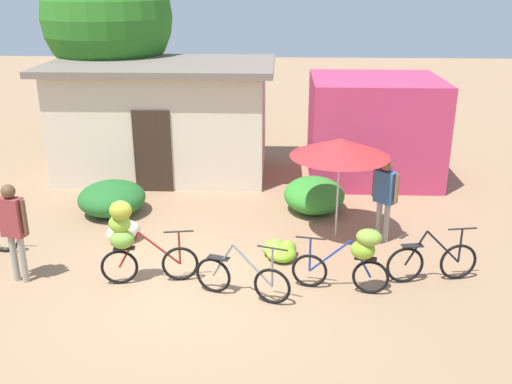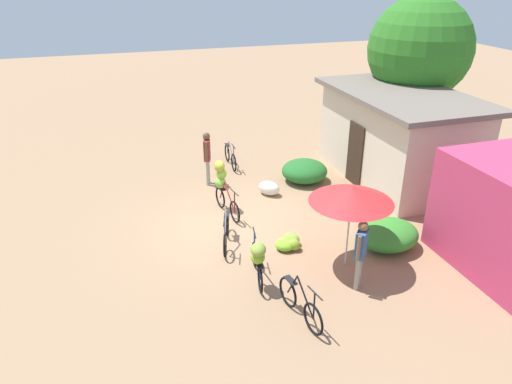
{
  "view_description": "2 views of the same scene",
  "coord_description": "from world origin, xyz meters",
  "px_view_note": "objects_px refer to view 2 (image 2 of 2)",
  "views": [
    {
      "loc": [
        1.52,
        -8.61,
        4.91
      ],
      "look_at": [
        1.1,
        1.65,
        1.1
      ],
      "focal_mm": 40.62,
      "sensor_mm": 36.0,
      "label": 1
    },
    {
      "loc": [
        11.25,
        -2.9,
        6.54
      ],
      "look_at": [
        -0.19,
        0.8,
        0.81
      ],
      "focal_mm": 33.74,
      "sensor_mm": 36.0,
      "label": 2
    }
  ],
  "objects_px": {
    "building_low": "(397,136)",
    "person_bystander": "(207,153)",
    "bicycle_leftmost": "(230,157)",
    "bicycle_by_shop": "(258,257)",
    "bicycle_rightmost": "(300,304)",
    "banana_pile_on_ground": "(288,243)",
    "produce_sack": "(269,188)",
    "market_umbrella": "(352,195)",
    "bicycle_center_loaded": "(226,233)",
    "bicycle_near_pile": "(222,183)",
    "person_vendor": "(361,248)",
    "tree_behind_building": "(420,49)"
  },
  "relations": [
    {
      "from": "building_low",
      "to": "person_bystander",
      "type": "height_order",
      "value": "building_low"
    },
    {
      "from": "bicycle_leftmost",
      "to": "bicycle_by_shop",
      "type": "relative_size",
      "value": 1.01
    },
    {
      "from": "building_low",
      "to": "bicycle_rightmost",
      "type": "height_order",
      "value": "building_low"
    },
    {
      "from": "building_low",
      "to": "banana_pile_on_ground",
      "type": "xyz_separation_m",
      "value": [
        3.07,
        -4.99,
        -1.33
      ]
    },
    {
      "from": "bicycle_by_shop",
      "to": "banana_pile_on_ground",
      "type": "xyz_separation_m",
      "value": [
        -1.23,
        1.21,
        -0.57
      ]
    },
    {
      "from": "building_low",
      "to": "produce_sack",
      "type": "xyz_separation_m",
      "value": [
        -0.01,
        -4.42,
        -1.25
      ]
    },
    {
      "from": "market_umbrella",
      "to": "person_bystander",
      "type": "bearing_deg",
      "value": -159.44
    },
    {
      "from": "bicycle_leftmost",
      "to": "bicycle_center_loaded",
      "type": "height_order",
      "value": "bicycle_center_loaded"
    },
    {
      "from": "building_low",
      "to": "person_bystander",
      "type": "bearing_deg",
      "value": -102.87
    },
    {
      "from": "bicycle_leftmost",
      "to": "person_bystander",
      "type": "distance_m",
      "value": 1.84
    },
    {
      "from": "bicycle_near_pile",
      "to": "person_bystander",
      "type": "distance_m",
      "value": 1.95
    },
    {
      "from": "bicycle_by_shop",
      "to": "person_bystander",
      "type": "relative_size",
      "value": 0.9
    },
    {
      "from": "banana_pile_on_ground",
      "to": "produce_sack",
      "type": "relative_size",
      "value": 1.23
    },
    {
      "from": "bicycle_leftmost",
      "to": "bicycle_near_pile",
      "type": "bearing_deg",
      "value": -18.85
    },
    {
      "from": "bicycle_rightmost",
      "to": "banana_pile_on_ground",
      "type": "distance_m",
      "value": 2.71
    },
    {
      "from": "bicycle_rightmost",
      "to": "person_vendor",
      "type": "height_order",
      "value": "person_vendor"
    },
    {
      "from": "banana_pile_on_ground",
      "to": "person_bystander",
      "type": "height_order",
      "value": "person_bystander"
    },
    {
      "from": "person_vendor",
      "to": "person_bystander",
      "type": "height_order",
      "value": "person_bystander"
    },
    {
      "from": "banana_pile_on_ground",
      "to": "person_vendor",
      "type": "xyz_separation_m",
      "value": [
        2.01,
        0.87,
        0.88
      ]
    },
    {
      "from": "bicycle_rightmost",
      "to": "person_bystander",
      "type": "xyz_separation_m",
      "value": [
        -7.04,
        -0.29,
        0.72
      ]
    },
    {
      "from": "bicycle_center_loaded",
      "to": "bicycle_by_shop",
      "type": "relative_size",
      "value": 0.99
    },
    {
      "from": "bicycle_center_loaded",
      "to": "bicycle_rightmost",
      "type": "xyz_separation_m",
      "value": [
        3.2,
        0.7,
        0.01
      ]
    },
    {
      "from": "tree_behind_building",
      "to": "banana_pile_on_ground",
      "type": "height_order",
      "value": "tree_behind_building"
    },
    {
      "from": "bicycle_leftmost",
      "to": "bicycle_rightmost",
      "type": "height_order",
      "value": "bicycle_rightmost"
    },
    {
      "from": "produce_sack",
      "to": "person_bystander",
      "type": "height_order",
      "value": "person_bystander"
    },
    {
      "from": "person_bystander",
      "to": "market_umbrella",
      "type": "bearing_deg",
      "value": 20.56
    },
    {
      "from": "produce_sack",
      "to": "person_vendor",
      "type": "height_order",
      "value": "person_vendor"
    },
    {
      "from": "market_umbrella",
      "to": "tree_behind_building",
      "type": "bearing_deg",
      "value": 136.59
    },
    {
      "from": "building_low",
      "to": "market_umbrella",
      "type": "bearing_deg",
      "value": -43.3
    },
    {
      "from": "market_umbrella",
      "to": "person_bystander",
      "type": "xyz_separation_m",
      "value": [
        -5.57,
        -2.09,
        -0.77
      ]
    },
    {
      "from": "market_umbrella",
      "to": "produce_sack",
      "type": "height_order",
      "value": "market_umbrella"
    },
    {
      "from": "bicycle_by_shop",
      "to": "person_bystander",
      "type": "bearing_deg",
      "value": 178.38
    },
    {
      "from": "banana_pile_on_ground",
      "to": "person_vendor",
      "type": "height_order",
      "value": "person_vendor"
    },
    {
      "from": "bicycle_center_loaded",
      "to": "person_vendor",
      "type": "xyz_separation_m",
      "value": [
        2.62,
        2.32,
        0.67
      ]
    },
    {
      "from": "produce_sack",
      "to": "banana_pile_on_ground",
      "type": "bearing_deg",
      "value": -10.52
    },
    {
      "from": "market_umbrella",
      "to": "bicycle_near_pile",
      "type": "xyz_separation_m",
      "value": [
        -3.64,
        -2.09,
        -0.98
      ]
    },
    {
      "from": "bicycle_leftmost",
      "to": "person_vendor",
      "type": "relative_size",
      "value": 0.97
    },
    {
      "from": "bicycle_by_shop",
      "to": "banana_pile_on_ground",
      "type": "relative_size",
      "value": 1.84
    },
    {
      "from": "person_vendor",
      "to": "bicycle_rightmost",
      "type": "bearing_deg",
      "value": -70.38
    },
    {
      "from": "produce_sack",
      "to": "market_umbrella",
      "type": "bearing_deg",
      "value": 6.36
    },
    {
      "from": "bicycle_center_loaded",
      "to": "person_vendor",
      "type": "bearing_deg",
      "value": 41.53
    },
    {
      "from": "building_low",
      "to": "bicycle_rightmost",
      "type": "distance_m",
      "value": 8.14
    },
    {
      "from": "bicycle_by_shop",
      "to": "person_bystander",
      "type": "height_order",
      "value": "person_bystander"
    },
    {
      "from": "bicycle_leftmost",
      "to": "bicycle_rightmost",
      "type": "bearing_deg",
      "value": -5.52
    },
    {
      "from": "bicycle_near_pile",
      "to": "person_bystander",
      "type": "xyz_separation_m",
      "value": [
        -1.93,
        -0.0,
        0.21
      ]
    },
    {
      "from": "tree_behind_building",
      "to": "bicycle_by_shop",
      "type": "relative_size",
      "value": 3.56
    },
    {
      "from": "tree_behind_building",
      "to": "bicycle_rightmost",
      "type": "bearing_deg",
      "value": -45.03
    },
    {
      "from": "tree_behind_building",
      "to": "bicycle_near_pile",
      "type": "relative_size",
      "value": 3.47
    },
    {
      "from": "bicycle_center_loaded",
      "to": "person_bystander",
      "type": "bearing_deg",
      "value": 174.02
    },
    {
      "from": "person_vendor",
      "to": "bicycle_near_pile",
      "type": "bearing_deg",
      "value": -157.04
    }
  ]
}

